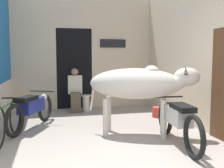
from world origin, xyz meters
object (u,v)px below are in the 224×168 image
motorcycle_far (31,108)px  bucket (157,112)px  plastic_stool (86,103)px  motorcycle_near (178,119)px  shopkeeper_seated (75,89)px  bicycle (8,120)px  cow (140,84)px

motorcycle_far → bucket: motorcycle_far is taller
plastic_stool → motorcycle_far: bearing=-132.0°
motorcycle_near → motorcycle_far: motorcycle_near is taller
plastic_stool → bucket: (1.69, -1.16, -0.12)m
motorcycle_far → shopkeeper_seated: bearing=54.2°
motorcycle_near → plastic_stool: size_ratio=4.26×
plastic_stool → bucket: size_ratio=1.80×
motorcycle_near → bicycle: size_ratio=1.16×
motorcycle_far → bucket: bearing=7.1°
bicycle → bucket: bearing=18.6°
motorcycle_near → bucket: size_ratio=7.68×
plastic_stool → bucket: bearing=-34.6°
cow → motorcycle_near: bearing=-59.0°
motorcycle_far → shopkeeper_seated: size_ratio=1.49×
cow → motorcycle_near: (0.44, -0.74, -0.56)m
bicycle → plastic_stool: size_ratio=3.68×
cow → shopkeeper_seated: cow is taller
plastic_stool → shopkeeper_seated: bearing=-172.9°
cow → motorcycle_near: cow is taller
cow → motorcycle_near: 1.02m
motorcycle_near → plastic_stool: motorcycle_near is taller
cow → shopkeeper_seated: bearing=112.3°
cow → bicycle: 2.57m
cow → plastic_stool: 2.74m
shopkeeper_seated → bucket: size_ratio=4.73×
motorcycle_far → plastic_stool: size_ratio=3.90×
motorcycle_far → bicycle: 0.86m
bicycle → cow: bearing=-4.9°
plastic_stool → motorcycle_near: bearing=-70.5°
cow → motorcycle_far: 2.40m
motorcycle_near → motorcycle_far: 3.08m
shopkeeper_seated → bucket: shopkeeper_seated is taller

